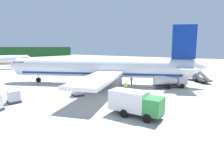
# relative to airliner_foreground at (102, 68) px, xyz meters

# --- Properties ---
(airliner_foreground) EXTENTS (32.94, 39.06, 11.90)m
(airliner_foreground) POSITION_rel_airliner_foreground_xyz_m (0.00, 0.00, 0.00)
(airliner_foreground) COLOR white
(airliner_foreground) RESTS_ON ground
(service_truck_fuel) EXTENTS (5.83, 5.74, 2.40)m
(service_truck_fuel) POSITION_rel_airliner_foreground_xyz_m (4.85, -12.75, -1.99)
(service_truck_fuel) COLOR silver
(service_truck_fuel) RESTS_ON ground
(service_truck_baggage) EXTENTS (6.56, 6.03, 2.77)m
(service_truck_baggage) POSITION_rel_airliner_foreground_xyz_m (15.83, -15.43, -2.23)
(service_truck_baggage) COLOR silver
(service_truck_baggage) RESTS_ON ground
(service_truck_catering) EXTENTS (2.59, 6.05, 2.81)m
(service_truck_catering) POSITION_rel_airliner_foreground_xyz_m (-12.18, -13.80, -1.83)
(service_truck_catering) COLOR #338C3F
(service_truck_catering) RESTS_ON ground
(cargo_container_mid) EXTENTS (2.03, 2.03, 1.82)m
(cargo_container_mid) POSITION_rel_airliner_foreground_xyz_m (-17.13, 2.48, -2.53)
(cargo_container_mid) COLOR #333338
(cargo_container_mid) RESTS_ON ground
(cargo_container_far) EXTENTS (2.16, 2.16, 1.89)m
(cargo_container_far) POSITION_rel_airliner_foreground_xyz_m (-9.39, -2.26, -2.50)
(cargo_container_far) COLOR #333338
(cargo_container_far) RESTS_ON ground
(crew_marshaller) EXTENTS (0.41, 0.57, 1.63)m
(crew_marshaller) POSITION_rel_airliner_foreground_xyz_m (3.17, -5.23, -2.43)
(crew_marshaller) COLOR #191E33
(crew_marshaller) RESTS_ON ground
(crew_loader_left) EXTENTS (0.58, 0.40, 1.63)m
(crew_loader_left) POSITION_rel_airliner_foreground_xyz_m (-2.38, -7.07, -2.43)
(crew_loader_left) COLOR #191E33
(crew_loader_left) RESTS_ON ground
(apron_guide_line) EXTENTS (0.30, 60.00, 0.01)m
(apron_guide_line) POSITION_rel_airliner_foreground_xyz_m (3.59, -4.49, -3.39)
(apron_guide_line) COLOR yellow
(apron_guide_line) RESTS_ON ground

